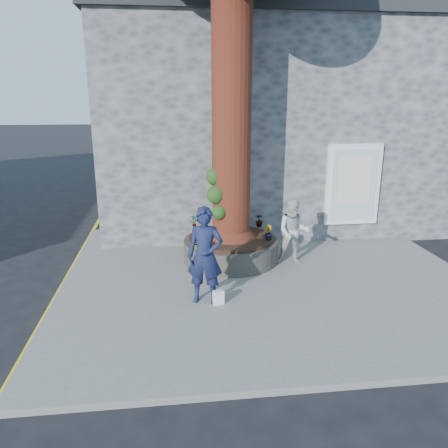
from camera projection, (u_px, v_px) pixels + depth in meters
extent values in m
plane|color=black|center=(205.00, 302.00, 8.83)|extent=(120.00, 120.00, 0.00)
cube|color=slate|center=(267.00, 276.00, 9.94)|extent=(9.00, 8.00, 0.12)
cube|color=yellow|center=(61.00, 289.00, 9.43)|extent=(0.10, 30.00, 0.01)
cube|color=#484A4D|center=(259.00, 126.00, 15.14)|extent=(10.00, 8.00, 6.00)
cube|color=black|center=(261.00, 28.00, 14.25)|extent=(10.30, 8.30, 0.30)
cube|color=white|center=(353.00, 185.00, 11.85)|extent=(1.50, 0.12, 2.20)
cube|color=silver|center=(354.00, 185.00, 11.79)|extent=(1.25, 0.04, 1.95)
cube|color=silver|center=(354.00, 181.00, 11.74)|extent=(0.90, 0.02, 1.30)
cylinder|color=black|center=(231.00, 250.00, 10.73)|extent=(2.30, 2.30, 0.52)
cylinder|color=black|center=(231.00, 238.00, 10.64)|extent=(2.04, 2.04, 0.08)
cylinder|color=#4A1C12|center=(232.00, 74.00, 9.57)|extent=(0.90, 0.90, 7.50)
cone|color=#4A1C12|center=(231.00, 223.00, 10.53)|extent=(1.24, 1.24, 0.70)
sphere|color=#1C3A13|center=(216.00, 195.00, 10.08)|extent=(0.44, 0.44, 0.44)
sphere|color=#1C3A13|center=(219.00, 212.00, 10.11)|extent=(0.36, 0.36, 0.36)
sphere|color=#1C3A13|center=(215.00, 177.00, 10.08)|extent=(0.40, 0.40, 0.40)
imported|color=#161C3E|center=(205.00, 256.00, 8.35)|extent=(0.79, 0.61, 1.91)
imported|color=beige|center=(293.00, 232.00, 10.35)|extent=(0.89, 0.76, 1.60)
cube|color=white|center=(218.00, 298.00, 8.45)|extent=(0.23, 0.17, 0.28)
imported|color=gray|center=(194.00, 221.00, 11.29)|extent=(0.21, 0.16, 0.35)
imported|color=gray|center=(268.00, 233.00, 10.34)|extent=(0.23, 0.24, 0.36)
imported|color=gray|center=(259.00, 221.00, 11.39)|extent=(0.20, 0.20, 0.33)
imported|color=gray|center=(198.00, 243.00, 9.68)|extent=(0.33, 0.35, 0.32)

